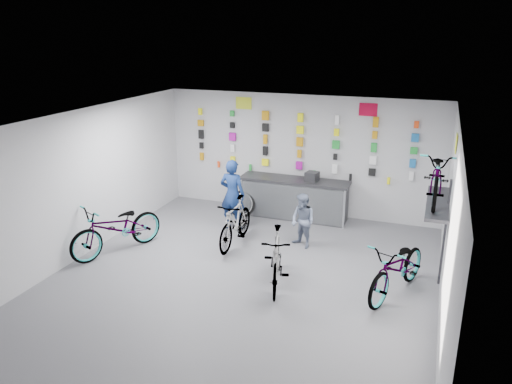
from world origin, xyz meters
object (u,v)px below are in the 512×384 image
at_px(clerk, 232,195).
at_px(customer, 303,221).
at_px(counter, 294,199).
at_px(bike_right, 398,268).
at_px(bike_center, 276,259).
at_px(bike_left, 117,228).
at_px(bike_service, 235,222).

distance_m(clerk, customer, 1.89).
bearing_deg(counter, bike_right, -47.77).
xyz_separation_m(bike_center, clerk, (-1.82, 2.28, 0.31)).
relative_size(counter, bike_left, 1.28).
xyz_separation_m(bike_left, bike_right, (5.65, 0.22, -0.04)).
bearing_deg(bike_right, customer, 166.77).
bearing_deg(bike_left, clerk, 74.27).
relative_size(bike_left, bike_center, 1.20).
distance_m(bike_right, bike_service, 3.64).
relative_size(bike_service, customer, 1.46).
relative_size(bike_left, bike_service, 1.21).
bearing_deg(clerk, bike_left, 52.80).
height_order(bike_center, clerk, clerk).
distance_m(bike_left, bike_right, 5.66).
height_order(bike_right, clerk, clerk).
bearing_deg(counter, customer, -67.93).
bearing_deg(bike_left, bike_right, 26.29).
bearing_deg(bike_service, counter, 70.01).
bearing_deg(customer, bike_left, -124.98).
height_order(bike_right, customer, customer).
bearing_deg(bike_service, customer, 15.61).
distance_m(bike_left, bike_center, 3.56).
bearing_deg(clerk, bike_service, 119.01).
relative_size(bike_center, bike_right, 0.90).
relative_size(bike_center, clerk, 1.05).
bearing_deg(clerk, bike_center, 131.23).
xyz_separation_m(bike_service, clerk, (-0.42, 0.85, 0.31)).
bearing_deg(counter, bike_service, -109.70).
xyz_separation_m(counter, bike_right, (2.77, -3.05, 0.03)).
bearing_deg(clerk, counter, -131.58).
distance_m(counter, clerk, 1.69).
height_order(bike_left, clerk, clerk).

